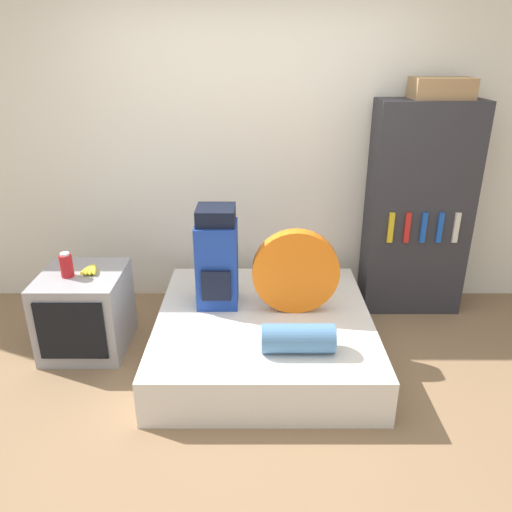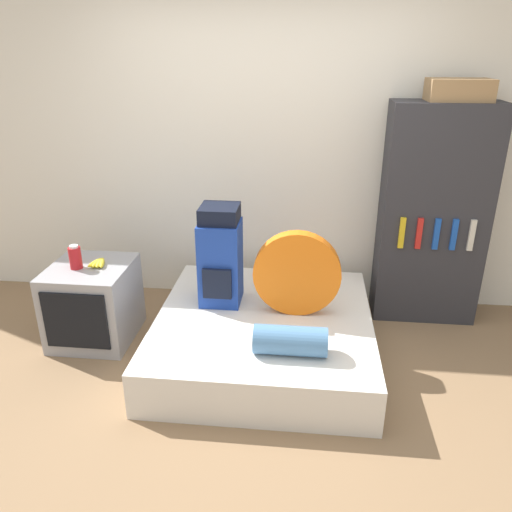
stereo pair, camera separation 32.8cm
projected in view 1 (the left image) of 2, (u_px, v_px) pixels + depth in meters
The scene contains 11 objects.
ground_plane at pixel (249, 415), 3.03m from camera, with size 16.00×16.00×0.00m, color #846647.
wall_back at pixel (251, 149), 4.03m from camera, with size 8.00×0.05×2.60m.
bed at pixel (264, 334), 3.58m from camera, with size 1.50×1.58×0.32m.
backpack at pixel (217, 258), 3.56m from camera, with size 0.29×0.33×0.73m.
tent_bag at pixel (296, 272), 3.47m from camera, with size 0.61×0.10×0.61m.
sleeping_roll at pixel (298, 338), 3.07m from camera, with size 0.45×0.18×0.18m.
television at pixel (86, 311), 3.61m from camera, with size 0.57×0.61×0.59m.
canister at pixel (67, 265), 3.43m from camera, with size 0.09×0.09×0.18m.
banana_bunch at pixel (91, 270), 3.52m from camera, with size 0.13×0.17×0.04m.
bookshelf at pixel (418, 210), 3.99m from camera, with size 0.79×0.36×1.71m.
cardboard_box at pixel (442, 88), 3.63m from camera, with size 0.43×0.28×0.15m.
Camera 1 is at (0.04, -2.41, 2.07)m, focal length 35.00 mm.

